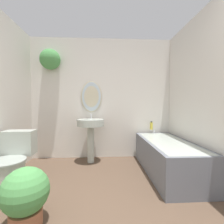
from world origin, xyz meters
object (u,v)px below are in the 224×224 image
shampoo_bottle (151,126)px  potted_plant (26,194)px  toilet (11,166)px  pedestal_sink (91,128)px  bathtub (168,156)px

shampoo_bottle → potted_plant: shampoo_bottle is taller
toilet → pedestal_sink: pedestal_sink is taller
shampoo_bottle → pedestal_sink: bearing=-171.8°
bathtub → toilet: bearing=-169.1°
shampoo_bottle → bathtub: bearing=-86.3°
bathtub → pedestal_sink: bearing=156.4°
toilet → pedestal_sink: (0.91, 0.96, 0.32)m
pedestal_sink → bathtub: pedestal_sink is taller
pedestal_sink → potted_plant: bearing=-106.2°
pedestal_sink → shampoo_bottle: size_ratio=5.49×
pedestal_sink → bathtub: bearing=-23.6°
shampoo_bottle → toilet: bearing=-151.8°
pedestal_sink → potted_plant: pedestal_sink is taller
bathtub → potted_plant: 1.99m
toilet → shampoo_bottle: (2.11, 1.13, 0.34)m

